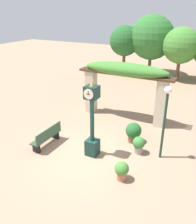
% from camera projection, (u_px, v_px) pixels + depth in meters
% --- Properties ---
extents(ground_plane, '(60.00, 60.00, 0.00)m').
position_uv_depth(ground_plane, '(86.00, 154.00, 9.95)').
color(ground_plane, '#9E7A60').
extents(pedestal_clock, '(0.49, 0.54, 3.16)m').
position_uv_depth(pedestal_clock, '(92.00, 124.00, 9.39)').
color(pedestal_clock, '#14332D').
rests_on(pedestal_clock, ground).
extents(pergola, '(5.16, 1.12, 3.10)m').
position_uv_depth(pergola, '(125.00, 77.00, 12.31)').
color(pergola, '#BCB299').
rests_on(pergola, ground).
extents(potted_plant_near_left, '(0.52, 0.52, 0.75)m').
position_uv_depth(potted_plant_near_left, '(139.00, 144.00, 9.89)').
color(potted_plant_near_left, gray).
rests_on(potted_plant_near_left, ground).
extents(potted_plant_near_right, '(0.72, 0.72, 0.93)m').
position_uv_depth(potted_plant_near_right, '(133.00, 132.00, 10.70)').
color(potted_plant_near_right, brown).
rests_on(potted_plant_near_right, ground).
extents(potted_plant_far_left, '(0.51, 0.51, 0.72)m').
position_uv_depth(potted_plant_far_left, '(122.00, 170.00, 8.33)').
color(potted_plant_far_left, '#B26B4C').
rests_on(potted_plant_far_left, ground).
extents(park_bench, '(0.42, 1.65, 0.89)m').
position_uv_depth(park_bench, '(47.00, 137.00, 10.42)').
color(park_bench, '#2D4C38').
rests_on(park_bench, ground).
extents(lamp_post, '(0.28, 0.28, 3.04)m').
position_uv_depth(lamp_post, '(166.00, 111.00, 8.93)').
color(lamp_post, '#19382D').
rests_on(lamp_post, ground).
extents(tree_line, '(11.47, 4.58, 5.21)m').
position_uv_depth(tree_line, '(181.00, 42.00, 19.83)').
color(tree_line, brown).
rests_on(tree_line, ground).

